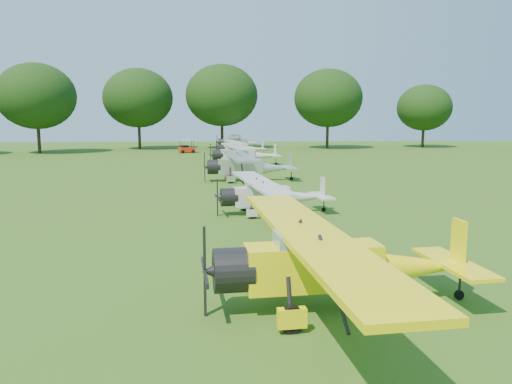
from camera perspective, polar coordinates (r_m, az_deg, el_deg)
ground at (r=21.75m, az=1.50°, el=-4.38°), size 160.00×160.00×0.00m
tree_belt at (r=22.20m, az=11.17°, el=16.58°), size 137.36×130.27×14.52m
aircraft_2 at (r=12.95m, az=8.85°, el=-7.47°), size 7.21×11.48×2.25m
aircraft_3 at (r=25.24m, az=1.59°, el=-0.09°), size 5.92×9.39×1.84m
aircraft_4 at (r=38.31m, az=-1.04°, el=3.21°), size 7.11×11.34×2.23m
aircraft_5 at (r=50.56m, az=-1.56°, el=4.51°), size 7.15×11.35×2.23m
aircraft_6 at (r=63.22m, az=-1.94°, el=5.19°), size 6.40×10.14×1.99m
aircraft_7 at (r=75.10m, az=-1.96°, el=5.85°), size 7.28×11.59×2.28m
golf_cart at (r=69.39m, az=-7.96°, el=4.95°), size 2.40×1.90×1.80m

